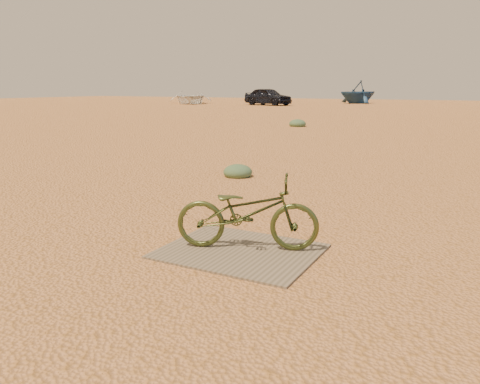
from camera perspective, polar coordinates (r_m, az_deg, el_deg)
The scene contains 8 objects.
ground at distance 5.16m, azimuth -2.60°, elevation -6.22°, with size 120.00×120.00×0.00m, color #CB844F.
plywood_board at distance 4.88m, azimuth -0.00°, elevation -7.21°, with size 1.56×1.25×0.02m, color #74644D.
bicycle at distance 4.82m, azimuth 0.89°, elevation -2.50°, with size 0.51×1.47×0.77m, color #3A451E.
car at distance 43.52m, azimuth 3.42°, elevation 11.55°, with size 1.85×4.60×1.57m, color black.
boat_near_left at distance 47.67m, azimuth -6.13°, elevation 11.42°, with size 4.32×6.05×1.25m, color silver.
boat_far_left at distance 49.36m, azimuth 14.20°, elevation 11.76°, with size 3.76×4.35×2.29m, color navy.
kale_a at distance 8.91m, azimuth -0.27°, elevation 1.91°, with size 0.55×0.55×0.30m, color #54734B.
kale_c at distance 20.37m, azimuth 7.01°, elevation 7.94°, with size 0.72×0.72×0.40m, color #54734B.
Camera 1 is at (2.50, -4.19, 1.68)m, focal length 35.00 mm.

